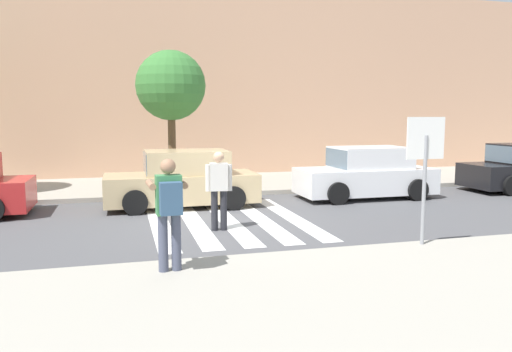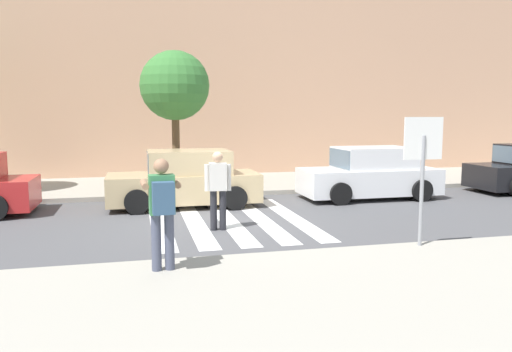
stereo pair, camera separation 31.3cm
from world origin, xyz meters
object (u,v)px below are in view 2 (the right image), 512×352
Objects in this scene: stop_sign at (423,153)px; parked_car_tan at (185,180)px; street_tree_center at (175,86)px; photographer_with_backpack at (162,205)px; pedestrian_crossing at (218,186)px; parked_car_white at (370,174)px.

parked_car_tan is (-3.70, 5.71, -1.11)m from stop_sign.
photographer_with_backpack is at bearing -96.08° from street_tree_center.
street_tree_center is at bearing 115.54° from stop_sign.
street_tree_center reaches higher than stop_sign.
pedestrian_crossing is 0.42× the size of parked_car_white.
street_tree_center is (-3.76, 7.87, 1.55)m from stop_sign.
pedestrian_crossing is 5.97m from parked_car_white.
stop_sign is 6.90m from parked_car_tan.
street_tree_center is (-5.61, 2.16, 2.66)m from parked_car_white.
pedestrian_crossing is at bearing 140.98° from stop_sign.
stop_sign reaches higher than parked_car_tan.
stop_sign reaches higher than pedestrian_crossing.
stop_sign is 6.11m from parked_car_white.
stop_sign is at bearing 5.01° from photographer_with_backpack.
photographer_with_backpack is at bearing -174.99° from stop_sign.
street_tree_center is at bearing 91.65° from parked_car_tan.
stop_sign is at bearing -39.02° from pedestrian_crossing.
stop_sign is 4.32m from pedestrian_crossing.
parked_car_white is at bearing -21.07° from street_tree_center.
photographer_with_backpack reaches higher than pedestrian_crossing.
photographer_with_backpack is 0.42× the size of parked_car_tan.
stop_sign is 8.86m from street_tree_center.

